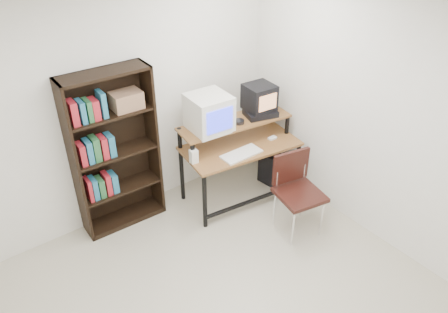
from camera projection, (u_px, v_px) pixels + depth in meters
ceiling at (230, 32)px, 2.49m from camera, size 4.00×4.00×0.01m
back_wall at (110, 111)px, 4.53m from camera, size 4.00×0.01×2.60m
right_wall at (391, 129)px, 4.21m from camera, size 0.01×4.00×2.60m
computer_desk at (239, 146)px, 5.09m from camera, size 1.42×0.85×0.98m
crt_monitor at (209, 113)px, 4.77m from camera, size 0.46×0.47×0.41m
vcr at (260, 113)px, 5.12m from camera, size 0.42×0.35×0.08m
crt_tv at (259, 97)px, 5.04m from camera, size 0.35×0.35×0.30m
cd_spindle at (239, 122)px, 4.97m from camera, size 0.15×0.15×0.05m
keyboard at (241, 155)px, 4.87m from camera, size 0.47×0.21×0.03m
mousepad at (271, 141)px, 5.16m from camera, size 0.23×0.19×0.01m
mouse at (272, 138)px, 5.17m from camera, size 0.10×0.06×0.03m
desk_speaker at (194, 157)px, 4.71m from camera, size 0.09×0.08×0.17m
pc_tower at (276, 171)px, 5.53m from camera, size 0.25×0.47×0.42m
school_chair at (296, 185)px, 4.67m from camera, size 0.54×0.54×0.91m
bookshelf at (114, 150)px, 4.59m from camera, size 0.91×0.33×1.81m
wall_outlet at (296, 163)px, 5.52m from camera, size 0.02×0.08×0.12m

